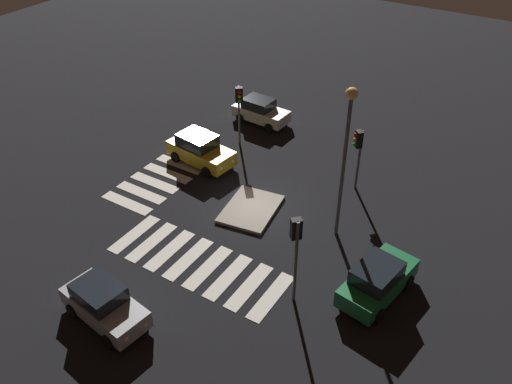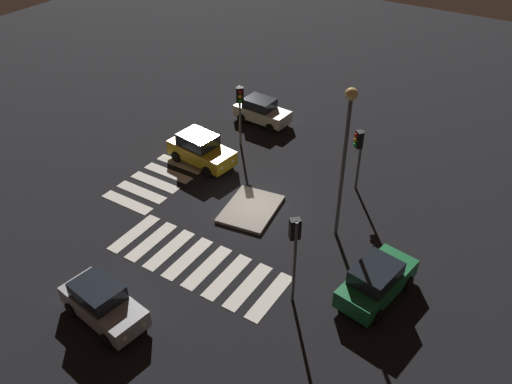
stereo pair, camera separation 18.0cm
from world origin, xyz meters
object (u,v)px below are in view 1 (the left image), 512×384
(car_green, at_px, (378,280))
(traffic_light_south, at_px, (239,102))
(traffic_light_west, at_px, (358,146))
(traffic_light_north, at_px, (296,240))
(street_lamp, at_px, (346,141))
(traffic_island, at_px, (251,209))
(car_white, at_px, (261,111))
(car_yellow, at_px, (200,150))
(car_silver, at_px, (104,304))

(car_green, relative_size, traffic_light_south, 1.10)
(traffic_light_south, xyz_separation_m, traffic_light_west, (0.64, 8.09, -0.21))
(traffic_light_north, distance_m, street_lamp, 5.44)
(traffic_island, bearing_deg, car_white, -151.43)
(traffic_light_north, bearing_deg, car_yellow, 10.43)
(car_silver, distance_m, car_green, 11.67)
(traffic_island, distance_m, car_silver, 9.59)
(traffic_light_south, bearing_deg, traffic_light_west, 44.62)
(car_white, bearing_deg, car_silver, -75.74)
(traffic_island, height_order, traffic_light_west, traffic_light_west)
(traffic_light_north, height_order, street_lamp, street_lamp)
(car_white, bearing_deg, traffic_light_north, -50.26)
(traffic_island, distance_m, car_white, 9.99)
(traffic_island, height_order, car_silver, car_silver)
(car_silver, height_order, traffic_light_south, traffic_light_south)
(traffic_light_south, bearing_deg, car_green, 17.03)
(car_green, relative_size, traffic_light_north, 1.00)
(traffic_island, relative_size, car_green, 0.87)
(car_green, height_order, traffic_light_north, traffic_light_north)
(car_yellow, relative_size, car_white, 1.12)
(traffic_island, distance_m, traffic_light_north, 7.27)
(car_yellow, xyz_separation_m, traffic_light_north, (6.70, 10.04, 2.40))
(car_green, distance_m, traffic_light_north, 4.39)
(traffic_light_north, relative_size, street_lamp, 0.55)
(traffic_island, xyz_separation_m, traffic_light_south, (-5.45, -4.29, 2.92))
(car_yellow, height_order, car_green, car_yellow)
(car_yellow, distance_m, car_white, 6.35)
(car_white, distance_m, street_lamp, 13.21)
(car_white, bearing_deg, traffic_island, -58.28)
(traffic_light_west, distance_m, street_lamp, 4.93)
(traffic_island, distance_m, traffic_light_west, 6.71)
(car_silver, xyz_separation_m, car_green, (-7.27, 9.13, 0.03))
(car_white, bearing_deg, street_lamp, -37.27)
(car_yellow, height_order, traffic_light_north, traffic_light_north)
(traffic_light_south, distance_m, traffic_light_north, 13.41)
(car_silver, distance_m, traffic_light_north, 8.38)
(car_green, relative_size, street_lamp, 0.55)
(traffic_island, bearing_deg, traffic_light_west, 141.68)
(car_silver, relative_size, car_green, 0.96)
(traffic_island, relative_size, car_white, 0.97)
(car_yellow, relative_size, car_green, 1.01)
(car_green, xyz_separation_m, street_lamp, (-2.94, -3.27, 4.51))
(car_white, xyz_separation_m, traffic_light_north, (13.04, 9.68, 2.48))
(car_yellow, xyz_separation_m, traffic_light_south, (-3.04, 0.84, 2.10))
(traffic_island, bearing_deg, car_yellow, -115.18)
(traffic_island, bearing_deg, car_silver, -7.13)
(traffic_light_south, bearing_deg, car_yellow, -56.24)
(traffic_island, height_order, traffic_light_south, traffic_light_south)
(car_silver, bearing_deg, car_green, 46.79)
(car_green, bearing_deg, street_lamp, 57.54)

